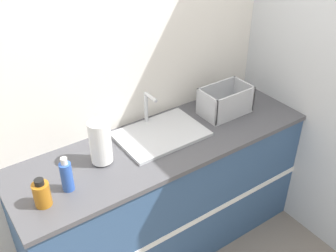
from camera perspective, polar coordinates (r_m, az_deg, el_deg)
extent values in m
cube|color=silver|center=(2.41, -4.89, 9.52)|extent=(4.28, 0.06, 2.60)
cube|color=silver|center=(2.78, 16.55, 11.55)|extent=(0.06, 2.58, 2.60)
cube|color=#33517A|center=(2.67, -0.46, -10.23)|extent=(1.88, 0.58, 0.86)
cube|color=white|center=(2.51, 3.34, -13.89)|extent=(1.88, 0.01, 0.04)
cube|color=#4C4C51|center=(2.39, -0.50, -2.44)|extent=(1.90, 0.60, 0.03)
cube|color=silver|center=(2.42, -1.04, -1.18)|extent=(0.53, 0.37, 0.02)
cylinder|color=silver|center=(2.48, -3.20, 2.72)|extent=(0.02, 0.02, 0.20)
cylinder|color=silver|center=(2.38, -2.52, 4.21)|extent=(0.02, 0.12, 0.02)
cylinder|color=#4C4C51|center=(2.24, -9.48, -5.02)|extent=(0.09, 0.09, 0.01)
cylinder|color=white|center=(2.16, -9.80, -2.29)|extent=(0.12, 0.12, 0.25)
cube|color=#B7BABF|center=(2.68, 8.16, 2.06)|extent=(0.33, 0.20, 0.01)
cube|color=#B7BABF|center=(2.57, 9.75, 2.93)|extent=(0.33, 0.01, 0.18)
cube|color=#B7BABF|center=(2.69, 6.96, 4.64)|extent=(0.33, 0.01, 0.18)
cube|color=#B7BABF|center=(2.54, 5.63, 2.83)|extent=(0.01, 0.20, 0.18)
cube|color=#B7BABF|center=(2.73, 10.83, 4.71)|extent=(0.01, 0.20, 0.18)
cylinder|color=#B26B19|center=(2.01, -17.82, -9.43)|extent=(0.08, 0.08, 0.13)
cylinder|color=black|center=(1.96, -18.21, -7.75)|extent=(0.05, 0.05, 0.03)
cylinder|color=#2D56B7|center=(2.05, -14.47, -7.15)|extent=(0.06, 0.06, 0.16)
cylinder|color=silver|center=(1.99, -14.87, -4.95)|extent=(0.03, 0.03, 0.04)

